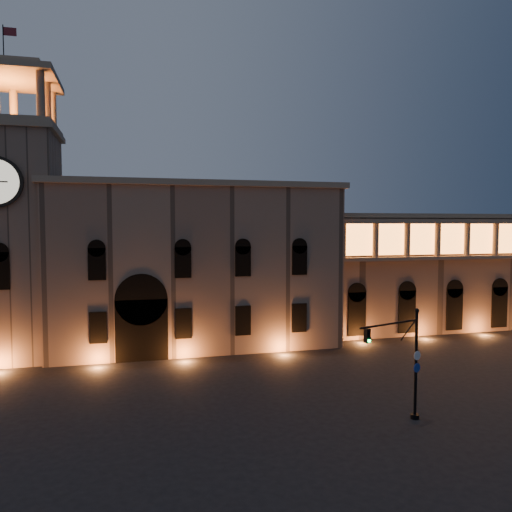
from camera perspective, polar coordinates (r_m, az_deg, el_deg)
name	(u,v)px	position (r m, az deg, el deg)	size (l,w,h in m)	color
ground	(266,414)	(36.42, 1.18, -17.61)	(160.00, 160.00, 0.00)	black
government_building	(195,265)	(55.27, -7.02, -1.01)	(30.80, 12.80, 17.60)	#79604F
clock_tower	(9,232)	(54.88, -26.38, 2.51)	(9.80, 9.80, 32.40)	#79604F
colonnade_wing	(452,269)	(70.24, 21.51, -1.44)	(40.60, 11.50, 14.50)	brown
traffic_light	(407,363)	(35.35, 16.84, -11.64)	(5.29, 1.99, 7.57)	black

